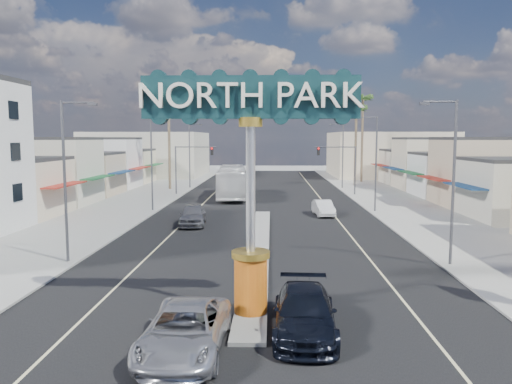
# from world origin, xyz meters

# --- Properties ---
(ground) EXTENTS (160.00, 160.00, 0.00)m
(ground) POSITION_xyz_m (0.00, 30.00, 0.00)
(ground) COLOR gray
(ground) RESTS_ON ground
(road) EXTENTS (20.00, 120.00, 0.01)m
(road) POSITION_xyz_m (0.00, 30.00, 0.01)
(road) COLOR black
(road) RESTS_ON ground
(median_island) EXTENTS (1.30, 30.00, 0.16)m
(median_island) POSITION_xyz_m (0.00, 14.00, 0.08)
(median_island) COLOR gray
(median_island) RESTS_ON ground
(sidewalk_left) EXTENTS (8.00, 120.00, 0.12)m
(sidewalk_left) POSITION_xyz_m (-14.00, 30.00, 0.06)
(sidewalk_left) COLOR gray
(sidewalk_left) RESTS_ON ground
(sidewalk_right) EXTENTS (8.00, 120.00, 0.12)m
(sidewalk_right) POSITION_xyz_m (14.00, 30.00, 0.06)
(sidewalk_right) COLOR gray
(sidewalk_right) RESTS_ON ground
(storefront_row_left) EXTENTS (12.00, 42.00, 6.00)m
(storefront_row_left) POSITION_xyz_m (-24.00, 43.00, 3.00)
(storefront_row_left) COLOR beige
(storefront_row_left) RESTS_ON ground
(storefront_row_right) EXTENTS (12.00, 42.00, 6.00)m
(storefront_row_right) POSITION_xyz_m (24.00, 43.00, 3.00)
(storefront_row_right) COLOR #B7B29E
(storefront_row_right) RESTS_ON ground
(backdrop_far_left) EXTENTS (20.00, 20.00, 8.00)m
(backdrop_far_left) POSITION_xyz_m (-22.00, 75.00, 4.00)
(backdrop_far_left) COLOR #B7B29E
(backdrop_far_left) RESTS_ON ground
(backdrop_far_right) EXTENTS (20.00, 20.00, 8.00)m
(backdrop_far_right) POSITION_xyz_m (22.00, 75.00, 4.00)
(backdrop_far_right) COLOR beige
(backdrop_far_right) RESTS_ON ground
(gateway_sign) EXTENTS (8.20, 1.50, 9.15)m
(gateway_sign) POSITION_xyz_m (0.00, 1.98, 5.93)
(gateway_sign) COLOR #D95310
(gateway_sign) RESTS_ON median_island
(traffic_signal_left) EXTENTS (5.09, 0.45, 6.00)m
(traffic_signal_left) POSITION_xyz_m (-9.18, 43.99, 4.27)
(traffic_signal_left) COLOR #47474C
(traffic_signal_left) RESTS_ON ground
(traffic_signal_right) EXTENTS (5.09, 0.45, 6.00)m
(traffic_signal_right) POSITION_xyz_m (9.18, 43.99, 4.27)
(traffic_signal_right) COLOR #47474C
(traffic_signal_right) RESTS_ON ground
(streetlight_l_near) EXTENTS (2.03, 0.22, 9.00)m
(streetlight_l_near) POSITION_xyz_m (-10.43, 10.00, 5.07)
(streetlight_l_near) COLOR #47474C
(streetlight_l_near) RESTS_ON ground
(streetlight_l_mid) EXTENTS (2.03, 0.22, 9.00)m
(streetlight_l_mid) POSITION_xyz_m (-10.43, 30.00, 5.07)
(streetlight_l_mid) COLOR #47474C
(streetlight_l_mid) RESTS_ON ground
(streetlight_l_far) EXTENTS (2.03, 0.22, 9.00)m
(streetlight_l_far) POSITION_xyz_m (-10.43, 52.00, 5.07)
(streetlight_l_far) COLOR #47474C
(streetlight_l_far) RESTS_ON ground
(streetlight_r_near) EXTENTS (2.03, 0.22, 9.00)m
(streetlight_r_near) POSITION_xyz_m (10.43, 10.00, 5.07)
(streetlight_r_near) COLOR #47474C
(streetlight_r_near) RESTS_ON ground
(streetlight_r_mid) EXTENTS (2.03, 0.22, 9.00)m
(streetlight_r_mid) POSITION_xyz_m (10.43, 30.00, 5.07)
(streetlight_r_mid) COLOR #47474C
(streetlight_r_mid) RESTS_ON ground
(streetlight_r_far) EXTENTS (2.03, 0.22, 9.00)m
(streetlight_r_far) POSITION_xyz_m (10.43, 52.00, 5.07)
(streetlight_r_far) COLOR #47474C
(streetlight_r_far) RESTS_ON ground
(palm_left_far) EXTENTS (2.60, 2.60, 13.10)m
(palm_left_far) POSITION_xyz_m (-13.00, 50.00, 11.50)
(palm_left_far) COLOR brown
(palm_left_far) RESTS_ON ground
(palm_right_mid) EXTENTS (2.60, 2.60, 12.10)m
(palm_right_mid) POSITION_xyz_m (13.00, 56.00, 10.60)
(palm_right_mid) COLOR brown
(palm_right_mid) RESTS_ON ground
(palm_right_far) EXTENTS (2.60, 2.60, 14.10)m
(palm_right_far) POSITION_xyz_m (15.00, 62.00, 12.39)
(palm_right_far) COLOR brown
(palm_right_far) RESTS_ON ground
(suv_left) EXTENTS (2.69, 5.60, 1.54)m
(suv_left) POSITION_xyz_m (-2.00, -1.49, 0.77)
(suv_left) COLOR #B2B3B8
(suv_left) RESTS_ON ground
(suv_right) EXTENTS (2.41, 5.49, 1.57)m
(suv_right) POSITION_xyz_m (2.00, 0.25, 0.78)
(suv_right) COLOR black
(suv_right) RESTS_ON ground
(car_parked_left) EXTENTS (2.38, 5.12, 1.70)m
(car_parked_left) POSITION_xyz_m (-5.50, 22.31, 0.85)
(car_parked_left) COLOR slate
(car_parked_left) RESTS_ON ground
(car_parked_right) EXTENTS (1.89, 4.36, 1.39)m
(car_parked_right) POSITION_xyz_m (5.50, 27.82, 0.70)
(car_parked_right) COLOR silver
(car_parked_right) RESTS_ON ground
(city_bus) EXTENTS (3.91, 13.53, 3.72)m
(city_bus) POSITION_xyz_m (-3.85, 41.31, 1.86)
(city_bus) COLOR silver
(city_bus) RESTS_ON ground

